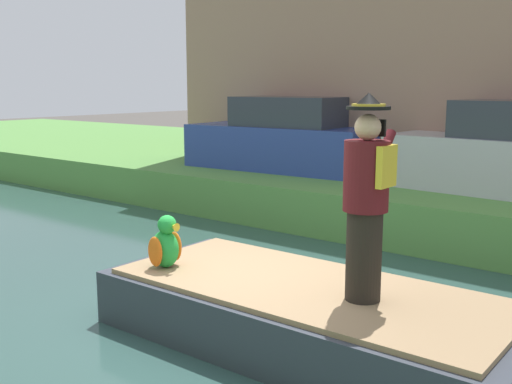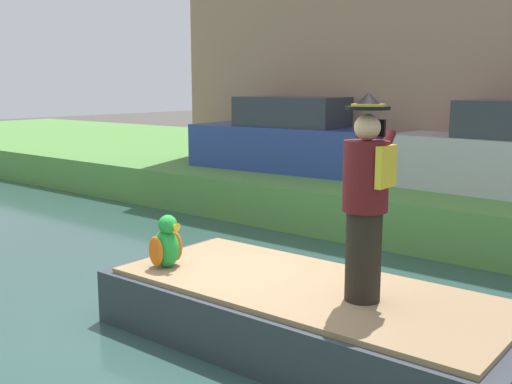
{
  "view_description": "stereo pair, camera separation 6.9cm",
  "coord_description": "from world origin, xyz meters",
  "views": [
    {
      "loc": [
        -4.74,
        -4.05,
        2.63
      ],
      "look_at": [
        -0.24,
        -0.47,
        1.61
      ],
      "focal_mm": 42.76,
      "sensor_mm": 36.0,
      "label": 1
    },
    {
      "loc": [
        -4.69,
        -4.11,
        2.63
      ],
      "look_at": [
        -0.24,
        -0.47,
        1.61
      ],
      "focal_mm": 42.76,
      "sensor_mm": 36.0,
      "label": 2
    }
  ],
  "objects": [
    {
      "name": "parrot_plush",
      "position": [
        -0.45,
        0.58,
        0.95
      ],
      "size": [
        0.36,
        0.35,
        0.57
      ],
      "color": "green",
      "rests_on": "boat"
    },
    {
      "name": "grass_bank_far",
      "position": [
        8.25,
        0.0,
        0.44
      ],
      "size": [
        9.4,
        48.0,
        0.88
      ],
      "primitive_type": "cube",
      "color": "#568E42",
      "rests_on": "ground"
    },
    {
      "name": "ground_plane",
      "position": [
        0.0,
        0.0,
        0.0
      ],
      "size": [
        80.0,
        80.0,
        0.0
      ],
      "primitive_type": "plane",
      "color": "#4C4742"
    },
    {
      "name": "canal_water",
      "position": [
        0.0,
        0.0,
        0.05
      ],
      "size": [
        7.11,
        48.0,
        0.1
      ],
      "primitive_type": "cube",
      "color": "#2D4C47",
      "rests_on": "ground"
    },
    {
      "name": "parked_car_blue",
      "position": [
        5.59,
        3.39,
        1.5
      ],
      "size": [
        1.97,
        4.11,
        1.5
      ],
      "color": "#2D4293",
      "rests_on": "grass_bank_far"
    },
    {
      "name": "person_pirate",
      "position": [
        -0.02,
        -1.54,
        1.64
      ],
      "size": [
        0.61,
        0.42,
        1.85
      ],
      "rotation": [
        0.0,
        0.0,
        0.1
      ],
      "color": "black",
      "rests_on": "boat"
    },
    {
      "name": "boat",
      "position": [
        0.0,
        -0.93,
        0.4
      ],
      "size": [
        1.84,
        4.22,
        0.61
      ],
      "color": "#333842",
      "rests_on": "canal_water"
    }
  ]
}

